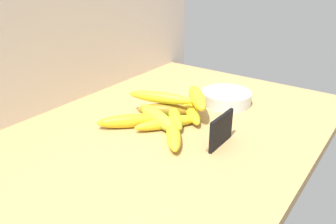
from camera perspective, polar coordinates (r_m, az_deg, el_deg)
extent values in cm
cube|color=tan|center=(97.54, 0.35, -3.53)|extent=(110.00, 76.00, 3.00)
cube|color=beige|center=(113.89, -16.61, 17.32)|extent=(130.00, 2.00, 70.00)
cube|color=black|center=(87.81, 8.87, -3.02)|extent=(11.00, 0.80, 8.40)
cube|color=olive|center=(89.97, 8.26, -5.09)|extent=(9.90, 1.20, 0.60)
cylinder|color=silver|center=(114.11, 9.70, 2.37)|extent=(16.07, 16.07, 4.11)
ellipsoid|color=olive|center=(102.90, -0.67, 0.27)|extent=(11.96, 15.89, 4.24)
ellipsoid|color=yellow|center=(103.96, 3.73, 0.33)|extent=(16.60, 16.55, 3.75)
ellipsoid|color=#ABBE27|center=(99.93, 1.12, -0.71)|extent=(15.05, 14.62, 3.57)
ellipsoid|color=yellow|center=(89.21, 0.92, -3.93)|extent=(14.54, 12.53, 3.73)
ellipsoid|color=#ACBF30|center=(98.50, -1.69, -0.86)|extent=(11.35, 19.66, 4.36)
ellipsoid|color=yellow|center=(97.43, -6.39, -1.47)|extent=(15.97, 15.70, 3.86)
ellipsoid|color=yellow|center=(96.53, 0.19, -1.74)|extent=(18.37, 14.00, 3.32)
ellipsoid|color=yellow|center=(102.21, -1.31, 2.45)|extent=(9.11, 20.33, 3.49)
ellipsoid|color=yellow|center=(102.76, 4.88, 2.42)|extent=(16.29, 15.14, 4.24)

